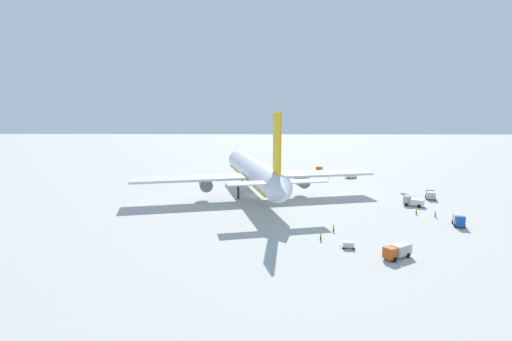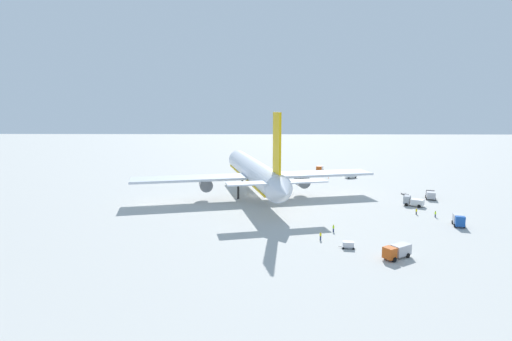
# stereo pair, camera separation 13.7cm
# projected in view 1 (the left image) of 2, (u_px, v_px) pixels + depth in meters

# --- Properties ---
(ground_plane) EXTENTS (600.00, 600.00, 0.00)m
(ground_plane) POSITION_uv_depth(u_px,v_px,m) (254.00, 196.00, 126.85)
(ground_plane) COLOR #B2B2AD
(airliner) EXTENTS (70.32, 74.61, 26.70)m
(airliner) POSITION_uv_depth(u_px,v_px,m) (255.00, 172.00, 124.45)
(airliner) COLOR silver
(airliner) RESTS_ON ground
(service_truck_0) EXTENTS (5.13, 3.74, 2.41)m
(service_truck_0) POSITION_uv_depth(u_px,v_px,m) (431.00, 195.00, 122.29)
(service_truck_0) COLOR black
(service_truck_0) RESTS_ON ground
(service_truck_1) EXTENTS (4.96, 5.85, 2.77)m
(service_truck_1) POSITION_uv_depth(u_px,v_px,m) (413.00, 201.00, 113.82)
(service_truck_1) COLOR #999EA5
(service_truck_1) RESTS_ON ground
(service_truck_2) EXTENTS (5.06, 3.31, 2.78)m
(service_truck_2) POSITION_uv_depth(u_px,v_px,m) (459.00, 220.00, 94.53)
(service_truck_2) COLOR #194CA5
(service_truck_2) RESTS_ON ground
(service_truck_3) EXTENTS (5.04, 6.10, 2.51)m
(service_truck_3) POSITION_uv_depth(u_px,v_px,m) (397.00, 251.00, 74.23)
(service_truck_3) COLOR #BF4C14
(service_truck_3) RESTS_ON ground
(service_truck_4) EXTENTS (6.56, 3.93, 2.80)m
(service_truck_4) POSITION_uv_depth(u_px,v_px,m) (320.00, 169.00, 174.17)
(service_truck_4) COLOR #BF4C14
(service_truck_4) RESTS_ON ground
(service_van) EXTENTS (3.31, 4.97, 1.97)m
(service_van) POSITION_uv_depth(u_px,v_px,m) (351.00, 176.00, 158.89)
(service_van) COLOR white
(service_van) RESTS_ON ground
(baggage_cart_0) EXTENTS (1.83, 3.25, 1.36)m
(baggage_cart_0) POSITION_uv_depth(u_px,v_px,m) (348.00, 245.00, 79.58)
(baggage_cart_0) COLOR gray
(baggage_cart_0) RESTS_ON ground
(baggage_cart_1) EXTENTS (3.11, 1.75, 0.40)m
(baggage_cart_1) POSITION_uv_depth(u_px,v_px,m) (405.00, 194.00, 128.57)
(baggage_cart_1) COLOR #595B60
(baggage_cart_1) RESTS_ON ground
(ground_worker_0) EXTENTS (0.56, 0.56, 1.67)m
(ground_worker_0) POSITION_uv_depth(u_px,v_px,m) (435.00, 214.00, 102.18)
(ground_worker_0) COLOR navy
(ground_worker_0) RESTS_ON ground
(ground_worker_1) EXTENTS (0.57, 0.57, 1.62)m
(ground_worker_1) POSITION_uv_depth(u_px,v_px,m) (416.00, 211.00, 104.86)
(ground_worker_1) COLOR #3F3F47
(ground_worker_1) RESTS_ON ground
(ground_worker_2) EXTENTS (0.57, 0.57, 1.67)m
(ground_worker_2) POSITION_uv_depth(u_px,v_px,m) (334.00, 228.00, 90.08)
(ground_worker_2) COLOR navy
(ground_worker_2) RESTS_ON ground
(ground_worker_3) EXTENTS (0.41, 0.41, 1.74)m
(ground_worker_3) POSITION_uv_depth(u_px,v_px,m) (341.00, 174.00, 163.97)
(ground_worker_3) COLOR #3F3F47
(ground_worker_3) RESTS_ON ground
(ground_worker_4) EXTENTS (0.53, 0.53, 1.75)m
(ground_worker_4) POSITION_uv_depth(u_px,v_px,m) (321.00, 236.00, 84.54)
(ground_worker_4) COLOR navy
(ground_worker_4) RESTS_ON ground
(ground_worker_5) EXTENTS (0.40, 0.40, 1.77)m
(ground_worker_5) POSITION_uv_depth(u_px,v_px,m) (347.00, 173.00, 165.59)
(ground_worker_5) COLOR black
(ground_worker_5) RESTS_ON ground
(traffic_cone_0) EXTENTS (0.36, 0.36, 0.55)m
(traffic_cone_0) POSITION_uv_depth(u_px,v_px,m) (181.00, 177.00, 159.88)
(traffic_cone_0) COLOR orange
(traffic_cone_0) RESTS_ON ground
(traffic_cone_1) EXTENTS (0.36, 0.36, 0.55)m
(traffic_cone_1) POSITION_uv_depth(u_px,v_px,m) (341.00, 173.00, 169.62)
(traffic_cone_1) COLOR orange
(traffic_cone_1) RESTS_ON ground
(traffic_cone_2) EXTENTS (0.36, 0.36, 0.55)m
(traffic_cone_2) POSITION_uv_depth(u_px,v_px,m) (328.00, 178.00, 158.57)
(traffic_cone_2) COLOR orange
(traffic_cone_2) RESTS_ON ground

